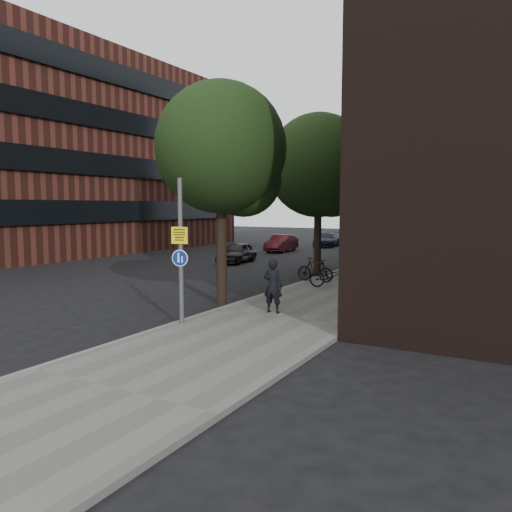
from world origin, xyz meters
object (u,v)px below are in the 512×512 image
Objects in this scene: signpost at (181,251)px; pedestrian at (273,286)px; parked_car_near at (237,252)px; parked_bike_facade_near at (365,285)px.

signpost is 2.42× the size of pedestrian.
signpost is at bearing 51.84° from pedestrian.
signpost reaches higher than parked_car_near.
pedestrian is 0.95× the size of parked_bike_facade_near.
parked_car_near is (-8.55, 11.77, -0.34)m from pedestrian.
signpost reaches higher than parked_bike_facade_near.
signpost is at bearing -71.26° from parked_car_near.
parked_car_near is at bearing 99.40° from signpost.
pedestrian is 14.55m from parked_car_near.
parked_car_near is (-10.30, 8.08, 0.02)m from parked_bike_facade_near.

